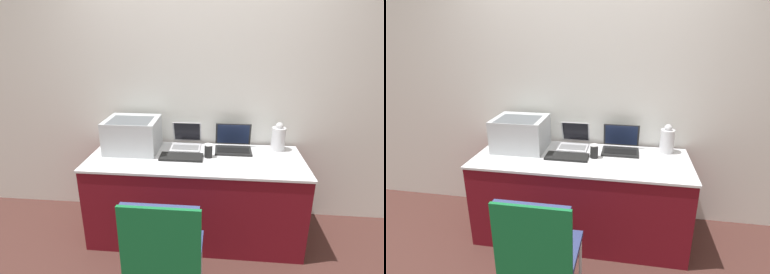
# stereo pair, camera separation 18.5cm
# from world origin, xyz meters

# --- Properties ---
(ground_plane) EXTENTS (14.00, 14.00, 0.00)m
(ground_plane) POSITION_xyz_m (0.00, 0.00, 0.00)
(ground_plane) COLOR #472823
(wall_back) EXTENTS (8.00, 0.05, 2.60)m
(wall_back) POSITION_xyz_m (0.00, 0.79, 1.30)
(wall_back) COLOR silver
(wall_back) RESTS_ON ground_plane
(table) EXTENTS (1.91, 0.74, 0.79)m
(table) POSITION_xyz_m (0.00, 0.36, 0.39)
(table) COLOR maroon
(table) RESTS_ON ground_plane
(printer) EXTENTS (0.48, 0.41, 0.30)m
(printer) POSITION_xyz_m (-0.60, 0.48, 0.95)
(printer) COLOR #B2B7BC
(printer) RESTS_ON table
(laptop_left) EXTENTS (0.28, 0.31, 0.23)m
(laptop_left) POSITION_xyz_m (-0.11, 0.61, 0.84)
(laptop_left) COLOR #B7B7BC
(laptop_left) RESTS_ON table
(laptop_right) EXTENTS (0.34, 0.28, 0.24)m
(laptop_right) POSITION_xyz_m (0.34, 0.58, 0.84)
(laptop_right) COLOR black
(laptop_right) RESTS_ON table
(external_keyboard) EXTENTS (0.38, 0.17, 0.02)m
(external_keyboard) POSITION_xyz_m (-0.12, 0.33, 0.80)
(external_keyboard) COLOR black
(external_keyboard) RESTS_ON table
(coffee_cup) EXTENTS (0.07, 0.07, 0.12)m
(coffee_cup) POSITION_xyz_m (0.11, 0.38, 0.85)
(coffee_cup) COLOR black
(coffee_cup) RESTS_ON table
(metal_pitcher) EXTENTS (0.13, 0.13, 0.27)m
(metal_pitcher) POSITION_xyz_m (0.76, 0.62, 0.91)
(metal_pitcher) COLOR silver
(metal_pitcher) RESTS_ON table
(chair) EXTENTS (0.47, 0.49, 0.94)m
(chair) POSITION_xyz_m (-0.11, -0.60, 0.57)
(chair) COLOR navy
(chair) RESTS_ON ground_plane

